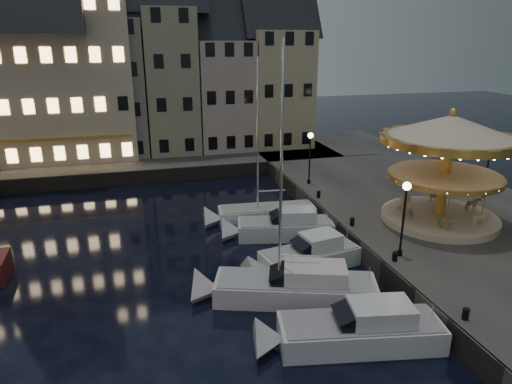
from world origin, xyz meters
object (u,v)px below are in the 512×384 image
object	(u,v)px
carousel	(448,149)
motorboat_f	(259,215)
bollard_a	(466,313)
bollard_c	(352,221)
streetlamp_d	(488,161)
bollard_d	(319,194)
bollard_b	(395,256)
motorboat_e	(279,228)
motorboat_b	(350,332)
streetlamp_b	(405,209)
motorboat_d	(303,258)
motorboat_c	(287,288)
streetlamp_c	(310,151)

from	to	relation	value
carousel	motorboat_f	bearing A→B (deg)	150.58
bollard_a	bollard_c	world-z (taller)	same
streetlamp_d	carousel	xyz separation A→B (m)	(-6.16, -3.28, 2.07)
streetlamp_d	bollard_d	xyz separation A→B (m)	(-11.90, 3.00, -2.41)
bollard_b	motorboat_e	bearing A→B (deg)	119.35
bollard_d	motorboat_b	xyz separation A→B (m)	(-4.58, -14.73, -0.96)
streetlamp_b	motorboat_f	bearing A→B (deg)	118.81
bollard_a	motorboat_e	size ratio (longest dim) A/B	0.08
motorboat_f	motorboat_d	bearing A→B (deg)	-85.46
motorboat_c	carousel	distance (m)	13.68
bollard_b	carousel	size ratio (longest dim) A/B	0.07
bollard_c	motorboat_b	world-z (taller)	motorboat_b
streetlamp_d	motorboat_e	xyz separation A→B (m)	(-15.99, -0.22, -3.38)
streetlamp_d	motorboat_f	distance (m)	17.14
carousel	motorboat_c	bearing A→B (deg)	-159.67
streetlamp_c	motorboat_e	bearing A→B (deg)	-124.92
streetlamp_c	carousel	world-z (taller)	carousel
bollard_c	motorboat_d	world-z (taller)	motorboat_d
streetlamp_c	streetlamp_b	bearing A→B (deg)	-90.00
bollard_c	motorboat_d	size ratio (longest dim) A/B	0.08
streetlamp_b	motorboat_c	bearing A→B (deg)	-174.48
streetlamp_c	streetlamp_d	size ratio (longest dim) A/B	1.00
streetlamp_d	carousel	distance (m)	7.28
bollard_a	motorboat_e	distance (m)	13.45
motorboat_c	carousel	world-z (taller)	motorboat_c
motorboat_c	motorboat_f	distance (m)	10.33
motorboat_c	carousel	xyz separation A→B (m)	(11.78, 4.36, 5.40)
bollard_a	carousel	world-z (taller)	carousel
streetlamp_b	motorboat_c	distance (m)	7.46
streetlamp_b	motorboat_b	xyz separation A→B (m)	(-5.18, -4.73, -3.38)
streetlamp_b	bollard_c	world-z (taller)	streetlamp_b
motorboat_c	bollard_c	bearing A→B (deg)	40.41
streetlamp_b	bollard_d	bearing A→B (deg)	93.43
motorboat_c	motorboat_d	size ratio (longest dim) A/B	1.78
motorboat_d	bollard_d	bearing A→B (deg)	62.20
streetlamp_d	bollard_a	size ratio (longest dim) A/B	7.32
motorboat_b	motorboat_c	distance (m)	4.34
bollard_b	bollard_d	bearing A→B (deg)	90.00
bollard_d	motorboat_f	world-z (taller)	motorboat_f
bollard_d	streetlamp_c	bearing A→B (deg)	80.27
motorboat_e	motorboat_b	bearing A→B (deg)	-92.43
motorboat_c	streetlamp_b	bearing A→B (deg)	5.52
streetlamp_c	bollard_d	size ratio (longest dim) A/B	7.32
motorboat_b	streetlamp_b	bearing A→B (deg)	42.41
bollard_a	bollard_c	bearing A→B (deg)	90.00
streetlamp_b	streetlamp_c	xyz separation A→B (m)	(0.00, 13.50, 0.00)
motorboat_b	motorboat_f	distance (m)	14.33
streetlamp_c	motorboat_b	bearing A→B (deg)	-105.86
streetlamp_c	streetlamp_d	bearing A→B (deg)	-29.91
streetlamp_c	bollard_a	distance (m)	19.66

